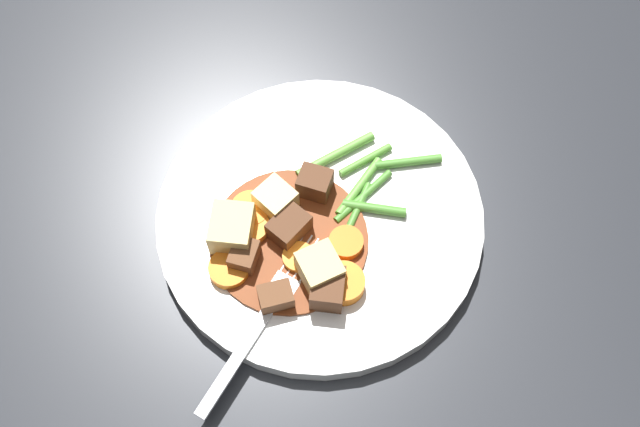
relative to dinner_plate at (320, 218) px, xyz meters
The scene contains 25 objects.
ground_plane 0.01m from the dinner_plate, ahead, with size 3.00×3.00×0.00m, color #26282D.
dinner_plate is the anchor object (origin of this frame).
stew_sauce 0.04m from the dinner_plate, ahead, with size 0.14×0.14×0.00m, color brown.
carrot_slice_0 0.07m from the dinner_plate, 70.50° to the left, with size 0.04×0.04×0.01m, color orange.
carrot_slice_1 0.09m from the dinner_plate, ahead, with size 0.03×0.03×0.01m, color orange.
carrot_slice_2 0.06m from the dinner_plate, 21.31° to the right, with size 0.03×0.03×0.01m, color orange.
carrot_slice_3 0.04m from the dinner_plate, 94.04° to the left, with size 0.03×0.03×0.01m, color orange.
carrot_slice_4 0.05m from the dinner_plate, 31.86° to the left, with size 0.03×0.03×0.01m, color orange.
carrot_slice_5 0.06m from the dinner_plate, 35.70° to the right, with size 0.03×0.03×0.01m, color orange.
potato_chunk_0 0.04m from the dinner_plate, 44.90° to the right, with size 0.03×0.03×0.03m, color #EAD68C.
potato_chunk_1 0.06m from the dinner_plate, 54.27° to the left, with size 0.03×0.03×0.03m, color #E5CC7A.
potato_chunk_2 0.08m from the dinner_plate, 18.38° to the right, with size 0.03×0.04×0.03m, color #E5CC7A.
meat_chunk_0 0.08m from the dinner_plate, ahead, with size 0.02×0.03×0.02m, color brown.
meat_chunk_1 0.08m from the dinner_plate, 59.32° to the left, with size 0.03×0.03×0.03m, color #56331E.
meat_chunk_2 0.04m from the dinner_plate, ahead, with size 0.03×0.03×0.02m, color #56331E.
meat_chunk_3 0.09m from the dinner_plate, 30.59° to the left, with size 0.03×0.02×0.02m, color brown.
meat_chunk_4 0.03m from the dinner_plate, 113.82° to the right, with size 0.02×0.03×0.03m, color #56331E.
green_bean_0 0.03m from the dinner_plate, 135.86° to the left, with size 0.01×0.01×0.07m, color #4C8E33.
green_bean_1 0.09m from the dinner_plate, behind, with size 0.01×0.01×0.06m, color #4C8E33.
green_bean_2 0.07m from the dinner_plate, 163.58° to the right, with size 0.01×0.01×0.05m, color #599E38.
green_bean_3 0.04m from the dinner_plate, 166.50° to the left, with size 0.01×0.01×0.07m, color #4C8E33.
green_bean_4 0.06m from the dinner_plate, 139.19° to the right, with size 0.01×0.01×0.08m, color #66AD42.
green_bean_5 0.05m from the dinner_plate, 147.92° to the left, with size 0.01×0.01×0.06m, color #4C8E33.
green_bean_6 0.04m from the dinner_plate, behind, with size 0.01×0.01×0.07m, color #66AD42.
fork 0.10m from the dinner_plate, 28.95° to the left, with size 0.17×0.09×0.00m.
Camera 1 is at (0.17, 0.24, 0.61)m, focal length 43.22 mm.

